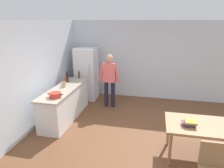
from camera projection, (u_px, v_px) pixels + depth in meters
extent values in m
plane|color=brown|center=(132.00, 141.00, 4.74)|extent=(14.00, 14.00, 0.00)
cube|color=silver|center=(143.00, 60.00, 7.13)|extent=(6.40, 0.12, 2.70)
cube|color=silver|center=(30.00, 77.00, 5.05)|extent=(0.12, 5.60, 2.70)
cube|color=white|center=(65.00, 104.00, 5.76)|extent=(0.60, 2.12, 0.86)
cube|color=#B2A893|center=(64.00, 89.00, 5.63)|extent=(0.64, 2.20, 0.04)
cube|color=white|center=(87.00, 74.00, 7.09)|extent=(0.70, 0.64, 1.80)
cylinder|color=#B2B2B7|center=(89.00, 71.00, 6.67)|extent=(0.02, 0.02, 0.40)
cylinder|color=#1E1E2D|center=(106.00, 94.00, 6.56)|extent=(0.13, 0.13, 0.84)
cylinder|color=#1E1E2D|center=(113.00, 94.00, 6.51)|extent=(0.13, 0.13, 0.84)
cube|color=#E56660|center=(110.00, 72.00, 6.32)|extent=(0.38, 0.22, 0.60)
sphere|color=tan|center=(110.00, 58.00, 6.18)|extent=(0.22, 0.22, 0.22)
cylinder|color=#E56660|center=(102.00, 73.00, 6.34)|extent=(0.20, 0.09, 0.55)
cylinder|color=#E56660|center=(117.00, 74.00, 6.24)|extent=(0.20, 0.09, 0.55)
cube|color=#9E754C|center=(203.00, 126.00, 3.96)|extent=(1.40, 0.90, 0.05)
cylinder|color=#9E754C|center=(170.00, 149.00, 3.87)|extent=(0.06, 0.06, 0.70)
cylinder|color=#9E754C|center=(168.00, 130.00, 4.52)|extent=(0.06, 0.06, 0.70)
cube|color=#9E754C|center=(214.00, 154.00, 3.17)|extent=(0.42, 0.04, 0.42)
cylinder|color=red|center=(55.00, 95.00, 4.93)|extent=(0.28, 0.28, 0.12)
cube|color=black|center=(49.00, 94.00, 4.96)|extent=(0.06, 0.03, 0.02)
cube|color=black|center=(62.00, 95.00, 4.89)|extent=(0.06, 0.03, 0.02)
cylinder|color=tan|center=(64.00, 85.00, 5.69)|extent=(0.11, 0.11, 0.14)
cylinder|color=olive|center=(64.00, 80.00, 5.65)|extent=(0.02, 0.05, 0.22)
cylinder|color=olive|center=(64.00, 80.00, 5.64)|extent=(0.02, 0.04, 0.22)
cylinder|color=#B22319|center=(65.00, 82.00, 5.89)|extent=(0.06, 0.06, 0.18)
cylinder|color=#B22319|center=(65.00, 78.00, 5.86)|extent=(0.02, 0.02, 0.06)
cylinder|color=black|center=(67.00, 77.00, 6.14)|extent=(0.08, 0.08, 0.28)
cylinder|color=black|center=(67.00, 72.00, 6.08)|extent=(0.03, 0.03, 0.06)
cylinder|color=#5B3314|center=(79.00, 75.00, 6.54)|extent=(0.06, 0.06, 0.20)
cylinder|color=#5B3314|center=(79.00, 71.00, 6.50)|extent=(0.02, 0.02, 0.06)
cube|color=#B22D28|center=(189.00, 125.00, 3.93)|extent=(0.24, 0.16, 0.03)
cube|color=#284C8E|center=(189.00, 124.00, 3.90)|extent=(0.20, 0.16, 0.02)
cube|color=#753D7F|center=(189.00, 123.00, 3.90)|extent=(0.27, 0.17, 0.02)
cube|color=gold|center=(191.00, 122.00, 3.87)|extent=(0.22, 0.19, 0.03)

